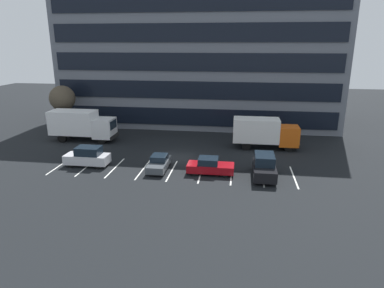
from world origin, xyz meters
The scene contains 10 objects.
ground_plane centered at (0.00, 0.00, 0.00)m, with size 120.00×120.00×0.00m, color black.
office_building centered at (0.00, 17.95, 10.80)m, with size 38.74×14.12×21.60m.
lot_markings centered at (0.00, -3.92, 0.00)m, with size 22.54×5.40×0.01m.
box_truck_orange centered at (8.98, 4.57, 1.93)m, with size 7.40×2.45×3.43m.
box_truck_white centered at (-12.90, 4.66, 2.08)m, with size 7.96×2.64×3.69m.
suv_silver centered at (-8.41, -3.69, 0.93)m, with size 4.25×1.80×1.92m.
suv_black centered at (8.49, -4.25, 1.00)m, with size 1.94×4.57×2.07m.
sedan_charcoal centered at (-1.25, -3.79, 0.66)m, with size 1.64×3.92×1.40m.
sedan_maroon centered at (3.63, -4.15, 0.72)m, with size 4.27×1.79×1.53m.
bare_tree centered at (-17.00, 8.23, 4.56)m, with size 3.33×3.33×6.24m.
Camera 1 is at (6.08, -33.32, 11.64)m, focal length 31.78 mm.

